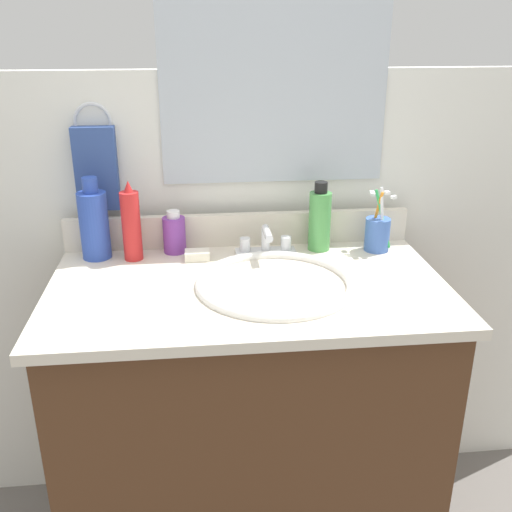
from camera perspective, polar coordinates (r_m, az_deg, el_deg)
name	(u,v)px	position (r m, az deg, el deg)	size (l,w,h in m)	color
vanity_cabinet	(249,431)	(1.61, -0.71, -16.70)	(0.91, 0.51, 0.81)	#4C2D19
countertop	(248,288)	(1.39, -0.79, -3.18)	(0.95, 0.55, 0.02)	beige
backsplash	(239,229)	(1.62, -1.67, 2.62)	(0.95, 0.02, 0.09)	beige
back_wall	(238,294)	(1.76, -1.75, -3.76)	(2.05, 0.04, 1.30)	silver
mirror_panel	(275,75)	(1.58, 1.83, 17.24)	(0.60, 0.01, 0.56)	#B2BCC6
towel_ring	(93,121)	(1.60, -15.69, 12.55)	(0.10, 0.10, 0.01)	silver
hand_towel	(96,169)	(1.61, -15.35, 8.23)	(0.11, 0.04, 0.22)	#334C8C
sink_basin	(275,297)	(1.39, 1.92, -3.99)	(0.38, 0.38, 0.11)	white
faucet	(266,245)	(1.55, 0.96, 1.06)	(0.16, 0.10, 0.08)	silver
bottle_cream_purple	(174,234)	(1.58, -7.99, 2.18)	(0.06, 0.06, 0.12)	#7A3899
bottle_toner_green	(320,219)	(1.58, 6.25, 3.58)	(0.06, 0.06, 0.19)	#4C9E4C
bottle_shampoo_blue	(94,223)	(1.57, -15.55, 3.10)	(0.07, 0.07, 0.22)	#2D4CB2
bottle_spray_red	(131,225)	(1.53, -12.10, 3.02)	(0.05, 0.05, 0.21)	red
cup_blue_plastic	(377,233)	(1.61, 11.79, 2.24)	(0.07, 0.07, 0.18)	#3F66B7
soap_bar	(197,255)	(1.53, -5.77, 0.09)	(0.06, 0.04, 0.02)	white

